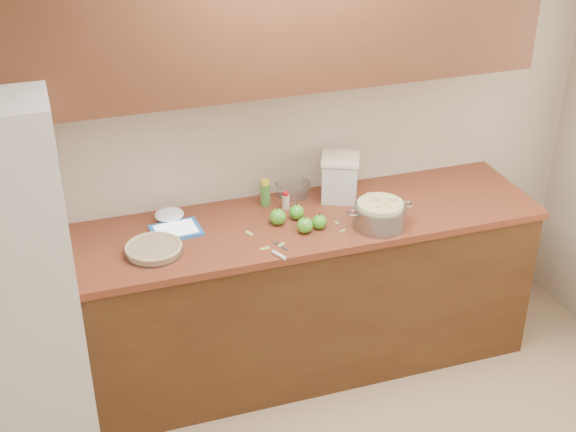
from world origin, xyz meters
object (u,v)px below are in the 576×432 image
object	(u,v)px
colander	(380,215)
tablet	(176,230)
pie	(154,249)
flour_canister	(340,177)

from	to	relation	value
colander	tablet	size ratio (longest dim) A/B	1.40
colander	pie	bearing A→B (deg)	175.17
tablet	colander	bearing A→B (deg)	-19.40
flour_canister	colander	bearing A→B (deg)	-77.06
flour_canister	tablet	xyz separation A→B (m)	(-0.91, -0.08, -0.11)
flour_canister	pie	bearing A→B (deg)	-166.45
pie	tablet	size ratio (longest dim) A/B	1.10
pie	flour_canister	size ratio (longest dim) A/B	1.09
pie	colander	xyz separation A→B (m)	(1.13, -0.10, 0.04)
colander	flour_canister	distance (m)	0.36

